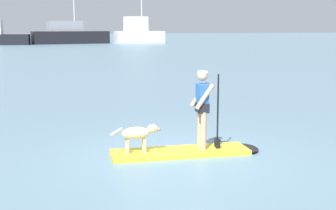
{
  "coord_description": "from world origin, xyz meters",
  "views": [
    {
      "loc": [
        -2.67,
        -8.95,
        2.66
      ],
      "look_at": [
        0.0,
        1.0,
        0.9
      ],
      "focal_mm": 48.59,
      "sensor_mm": 36.0,
      "label": 1
    }
  ],
  "objects": [
    {
      "name": "ground_plane",
      "position": [
        0.0,
        0.0,
        0.0
      ],
      "size": [
        400.0,
        400.0,
        0.0
      ],
      "primitive_type": "plane",
      "color": "slate"
    },
    {
      "name": "moored_boat_outer",
      "position": [
        1.33,
        68.47,
        1.44
      ],
      "size": [
        12.82,
        5.54,
        11.85
      ],
      "color": "black",
      "rests_on": "ground_plane"
    },
    {
      "name": "dog",
      "position": [
        -0.9,
        0.04,
        0.49
      ],
      "size": [
        1.05,
        0.25,
        0.58
      ],
      "color": "#CCB78C",
      "rests_on": "paddleboard"
    },
    {
      "name": "paddleboard",
      "position": [
        0.22,
        -0.01,
        0.05
      ],
      "size": [
        3.23,
        0.91,
        0.1
      ],
      "color": "yellow",
      "rests_on": "ground_plane"
    },
    {
      "name": "person_paddler",
      "position": [
        0.49,
        -0.02,
        1.07
      ],
      "size": [
        0.61,
        0.49,
        1.68
      ],
      "color": "tan",
      "rests_on": "paddleboard"
    },
    {
      "name": "moored_boat_center",
      "position": [
        13.19,
        70.08,
        1.7
      ],
      "size": [
        8.84,
        4.13,
        10.11
      ],
      "color": "white",
      "rests_on": "ground_plane"
    }
  ]
}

